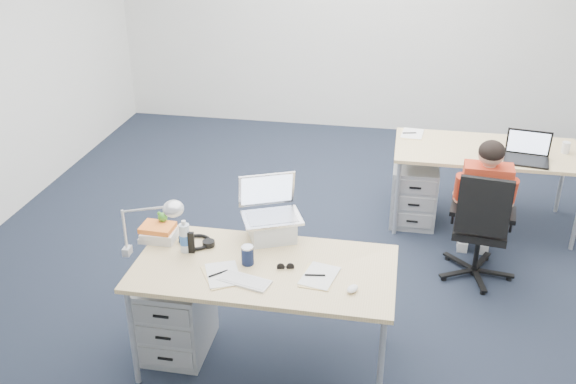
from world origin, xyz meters
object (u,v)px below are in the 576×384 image
Objects in this scene: desk_far at (487,154)px; water_bottle at (185,236)px; drawer_pedestal_far at (414,193)px; desk_lamp at (144,227)px; book_stack at (158,233)px; drawer_pedestal_near at (177,314)px; silver_laptop at (272,211)px; dark_laptop at (528,147)px; sunglasses at (285,267)px; desk_near at (264,273)px; headphones at (197,241)px; cordless_phone at (191,243)px; far_cup at (566,148)px; seated_person at (482,204)px; can_koozie at (248,255)px; wireless_keyboard at (244,281)px; bear_figurine at (163,223)px; computer_mouse at (352,289)px; office_chair at (477,248)px.

water_bottle is (-2.05, -2.11, 0.16)m from desk_far.
drawer_pedestal_far is 2.81m from desk_lamp.
book_stack is at bearing -130.63° from drawer_pedestal_far.
drawer_pedestal_near is 2.42× the size of book_stack.
dark_laptop is at bearing 17.62° from silver_laptop.
desk_near is at bearing 166.41° from sunglasses.
headphones is 0.12m from cordless_phone.
far_cup is (0.36, 0.26, -0.08)m from dark_laptop.
seated_person reaches higher than can_koozie.
sunglasses is (0.16, -0.35, -0.19)m from silver_laptop.
bear_figurine is at bearing 160.57° from wireless_keyboard.
desk_far is 12.90× the size of can_koozie.
computer_mouse is 0.25× the size of dark_laptop.
desk_near is at bearing -130.65° from office_chair.
computer_mouse is 2.47m from dark_laptop.
bear_figurine is (-0.71, -0.09, -0.11)m from silver_laptop.
headphones is (-0.46, -0.17, -0.18)m from silver_laptop.
computer_mouse is 0.72× the size of can_koozie.
desk_lamp is at bearing -167.98° from cordless_phone.
seated_person is at bearing 35.76° from sunglasses.
drawer_pedestal_far is 2.56m from cordless_phone.
wireless_keyboard reaches higher than desk_far.
wireless_keyboard is 0.86× the size of dark_laptop.
cordless_phone is 1.48× the size of far_cup.
drawer_pedestal_near is 0.72m from can_koozie.
cordless_phone is at bearing -172.69° from silver_laptop.
desk_lamp is 4.31× the size of far_cup.
desk_lamp is (-0.67, 0.16, 0.20)m from wireless_keyboard.
drawer_pedestal_near is (-2.03, -1.42, -0.29)m from seated_person.
far_cup is at bearing 31.33° from cordless_phone.
desk_near is at bearing -113.32° from drawer_pedestal_far.
sunglasses is (-0.42, 0.16, -0.00)m from computer_mouse.
office_chair is at bearing 27.80° from bear_figurine.
seated_person is at bearing 94.77° from office_chair.
computer_mouse is at bearing -15.26° from book_stack.
desk_lamp is (-2.18, -1.46, 0.38)m from seated_person.
book_stack is (-0.26, 0.01, 0.03)m from headphones.
wireless_keyboard is 1.23× the size of headphones.
drawer_pedestal_near is at bearing -116.45° from headphones.
drawer_pedestal_near is 3.78× the size of cordless_phone.
desk_near is at bearing -14.29° from book_stack.
sunglasses is at bearing -7.52° from water_bottle.
cordless_phone is at bearing 171.46° from desk_near.
desk_lamp reaches higher than dark_laptop.
can_koozie is at bearing 175.20° from desk_near.
office_chair is at bearing 31.74° from drawer_pedestal_near.
office_chair is at bearing -90.57° from seated_person.
drawer_pedestal_far is (1.52, 2.12, 0.00)m from drawer_pedestal_near.
headphones is at bearing 66.42° from water_bottle.
drawer_pedestal_near is 0.54m from cordless_phone.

